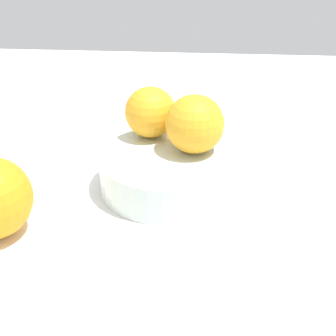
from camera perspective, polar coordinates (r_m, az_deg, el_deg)
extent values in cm
cube|color=white|center=(60.07, 0.00, -2.98)|extent=(110.00, 110.00, 2.00)
cylinder|color=silver|center=(59.34, 0.00, -1.85)|extent=(9.88, 9.88, 0.78)
cylinder|color=silver|center=(58.44, 0.00, -0.37)|extent=(15.94, 15.94, 4.31)
sphere|color=#F9A823|center=(56.95, 3.06, 5.00)|extent=(6.75, 6.75, 6.75)
sphere|color=#F9A823|center=(60.78, -2.02, 6.37)|extent=(6.19, 6.19, 6.19)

